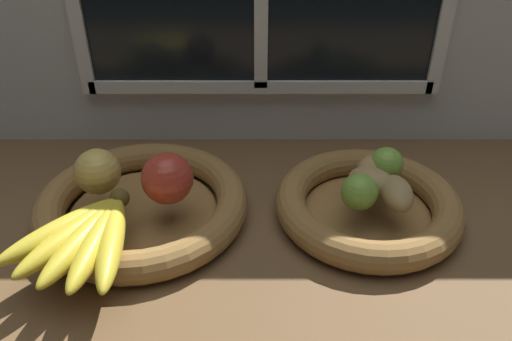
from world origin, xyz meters
The scene contains 11 objects.
ground_plane centered at (0.00, 0.00, -1.50)cm, with size 140.00×90.00×3.00cm, color brown.
fruit_bowl_left centered at (-18.95, 3.83, 2.26)cm, with size 33.57×33.57×4.88cm.
fruit_bowl_right centered at (16.89, 3.83, 2.27)cm, with size 29.45×29.45×4.88cm.
apple_red_right centered at (-14.06, 1.83, 8.79)cm, with size 7.82×7.82×7.82cm, color #B73828.
apple_golden_left centered at (-25.10, 4.20, 8.43)cm, with size 7.10×7.10×7.10cm, color #DBB756.
banana_bunch_front centered at (-23.80, -8.74, 6.51)cm, with size 17.63×20.21×3.27cm.
potato_small centered at (20.08, 0.63, 6.90)cm, with size 7.90×4.63×4.05cm, color #A38451.
potato_back centered at (18.88, 8.22, 6.88)cm, with size 7.88×5.08×4.00cm, color #A38451.
potato_large centered at (16.89, 3.83, 6.89)cm, with size 7.26×5.20×4.02cm, color #A38451.
lime_near centered at (14.31, -0.04, 7.64)cm, with size 5.52×5.52×5.52cm, color #7AAD3D.
lime_far centered at (19.90, 7.70, 7.58)cm, with size 5.41×5.41×5.41cm, color #7AAD3D.
Camera 1 is at (-0.87, -61.28, 51.93)cm, focal length 36.14 mm.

